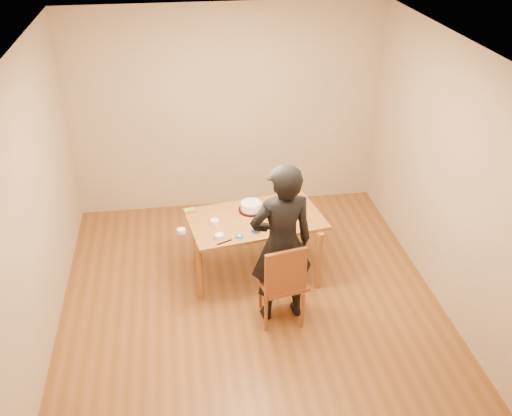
{
  "coord_description": "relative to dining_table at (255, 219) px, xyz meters",
  "views": [
    {
      "loc": [
        -0.65,
        -4.67,
        3.97
      ],
      "look_at": [
        0.12,
        0.51,
        0.9
      ],
      "focal_mm": 40.0,
      "sensor_mm": 36.0,
      "label": 1
    }
  ],
  "objects": [
    {
      "name": "frosting_lid",
      "position": [
        -0.22,
        -0.35,
        0.02
      ],
      "size": [
        0.09,
        0.09,
        0.01
      ],
      "primitive_type": "cylinder",
      "color": "#183D9F",
      "rests_on": "dining_table"
    },
    {
      "name": "ramekin_green",
      "position": [
        -0.42,
        -0.34,
        0.04
      ],
      "size": [
        0.09,
        0.09,
        0.04
      ],
      "primitive_type": "cylinder",
      "color": "white",
      "rests_on": "dining_table"
    },
    {
      "name": "ramekin_multi",
      "position": [
        -0.81,
        -0.18,
        0.04
      ],
      "size": [
        0.09,
        0.09,
        0.04
      ],
      "primitive_type": "cylinder",
      "color": "white",
      "rests_on": "dining_table"
    },
    {
      "name": "frosting_dome",
      "position": [
        -0.02,
        0.16,
        0.13
      ],
      "size": [
        0.23,
        0.23,
        0.03
      ],
      "primitive_type": "ellipsoid",
      "color": "white",
      "rests_on": "cake"
    },
    {
      "name": "cake",
      "position": [
        -0.02,
        0.16,
        0.08
      ],
      "size": [
        0.23,
        0.23,
        0.07
      ],
      "primitive_type": "cylinder",
      "color": "white",
      "rests_on": "cake_plate"
    },
    {
      "name": "person",
      "position": [
        0.15,
        -0.73,
        0.14
      ],
      "size": [
        0.68,
        0.49,
        1.74
      ],
      "primitive_type": "imported",
      "rotation": [
        0.0,
        0.0,
        3.25
      ],
      "color": "black",
      "rests_on": "floor"
    },
    {
      "name": "ramekin_yellow",
      "position": [
        -0.45,
        -0.05,
        0.04
      ],
      "size": [
        0.09,
        0.09,
        0.04
      ],
      "primitive_type": "cylinder",
      "color": "white",
      "rests_on": "dining_table"
    },
    {
      "name": "candy_box_green",
      "position": [
        -0.71,
        0.23,
        0.05
      ],
      "size": [
        0.13,
        0.09,
        0.02
      ],
      "primitive_type": "cube",
      "rotation": [
        0.0,
        0.0,
        0.26
      ],
      "color": "green",
      "rests_on": "candy_box_pink"
    },
    {
      "name": "spatula",
      "position": [
        -0.38,
        -0.43,
        0.02
      ],
      "size": [
        0.16,
        0.08,
        0.01
      ],
      "primitive_type": "cube",
      "rotation": [
        0.0,
        0.0,
        0.42
      ],
      "color": "black",
      "rests_on": "dining_table"
    },
    {
      "name": "room_shell",
      "position": [
        -0.12,
        -0.22,
        0.62
      ],
      "size": [
        4.0,
        4.5,
        2.7
      ],
      "color": "brown",
      "rests_on": "ground"
    },
    {
      "name": "frosting_dollop",
      "position": [
        -0.22,
        -0.35,
        0.03
      ],
      "size": [
        0.04,
        0.04,
        0.02
      ],
      "primitive_type": "ellipsoid",
      "color": "white",
      "rests_on": "frosting_lid"
    },
    {
      "name": "candy_box_pink",
      "position": [
        -0.7,
        0.22,
        0.03
      ],
      "size": [
        0.14,
        0.09,
        0.02
      ],
      "primitive_type": "cube",
      "rotation": [
        0.0,
        0.0,
        0.26
      ],
      "color": "#CB2F7A",
      "rests_on": "dining_table"
    },
    {
      "name": "cake_plate",
      "position": [
        -0.02,
        0.16,
        0.03
      ],
      "size": [
        0.28,
        0.28,
        0.02
      ],
      "primitive_type": "cylinder",
      "color": "#BB0C2A",
      "rests_on": "dining_table"
    },
    {
      "name": "dining_table",
      "position": [
        0.0,
        0.0,
        0.0
      ],
      "size": [
        1.55,
        1.07,
        0.04
      ],
      "primitive_type": "cube",
      "rotation": [
        0.0,
        0.0,
        0.16
      ],
      "color": "brown",
      "rests_on": "floor"
    },
    {
      "name": "frosting_tub",
      "position": [
        -0.04,
        -0.29,
        0.05
      ],
      "size": [
        0.08,
        0.08,
        0.07
      ],
      "primitive_type": "cylinder",
      "color": "white",
      "rests_on": "dining_table"
    },
    {
      "name": "dining_chair",
      "position": [
        0.15,
        -0.77,
        -0.28
      ],
      "size": [
        0.51,
        0.51,
        0.04
      ],
      "primitive_type": "cube",
      "rotation": [
        0.0,
        0.0,
        0.19
      ],
      "color": "brown",
      "rests_on": "floor"
    }
  ]
}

